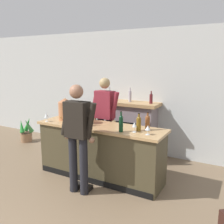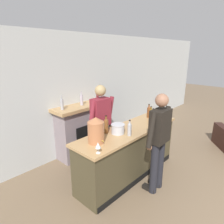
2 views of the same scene
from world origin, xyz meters
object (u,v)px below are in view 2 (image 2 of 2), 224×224
Objects in this scene: wine_bottle_cabernet_heavy at (130,129)px; wine_bottle_riesling_slim at (106,125)px; copper_dispenser at (96,130)px; wine_glass_near_bucket at (98,146)px; wine_glass_mid_counter at (162,114)px; fireplace_stone at (82,129)px; ice_bucket_steel at (118,129)px; person_bartender at (101,125)px; wine_bottle_port_short at (149,111)px; wine_glass_front_right at (155,116)px; wine_bottle_chardonnay_pale at (153,117)px; person_customer at (159,140)px; wine_bottle_burgundy_dark at (151,114)px.

wine_bottle_riesling_slim is (-0.19, 0.37, 0.02)m from wine_bottle_cabernet_heavy.
copper_dispenser is 0.37m from wine_glass_near_bucket.
wine_bottle_cabernet_heavy is 1.93× the size of wine_glass_mid_counter.
wine_bottle_cabernet_heavy is (-0.17, -1.51, 0.48)m from fireplace_stone.
ice_bucket_steel is 1.70× the size of wine_glass_mid_counter.
person_bartender is 5.89× the size of wine_bottle_port_short.
ice_bucket_steel is 0.82× the size of wine_bottle_port_short.
wine_bottle_riesling_slim reaches higher than wine_glass_front_right.
wine_bottle_riesling_slim is at bearing 176.62° from wine_bottle_port_short.
copper_dispenser is 1.51m from wine_glass_front_right.
wine_bottle_chardonnay_pale is at bearing -159.63° from wine_glass_front_right.
fireplace_stone is 1.29m from wine_bottle_riesling_slim.
wine_glass_mid_counter is (0.23, -0.03, -0.01)m from wine_glass_front_right.
person_bartender is 7.23× the size of ice_bucket_steel.
wine_bottle_riesling_slim is at bearing -120.64° from person_bartender.
person_customer is at bearing -21.23° from wine_glass_near_bucket.
fireplace_stone is 4.68× the size of wine_bottle_riesling_slim.
wine_glass_front_right is (0.72, 0.52, 0.13)m from person_customer.
wine_bottle_burgundy_dark is at bearing -1.32° from ice_bucket_steel.
wine_glass_front_right is at bearing -7.69° from ice_bucket_steel.
wine_bottle_burgundy_dark is at bearing 39.41° from wine_bottle_chardonnay_pale.
wine_glass_front_right is (0.76, -1.44, 0.47)m from fireplace_stone.
wine_glass_near_bucket reaches higher than wine_glass_front_right.
ice_bucket_steel is 0.73× the size of wine_bottle_chardonnay_pale.
copper_dispenser is 1.63m from wine_bottle_port_short.
copper_dispenser reaches higher than wine_glass_mid_counter.
person_bartender is 0.78m from copper_dispenser.
person_customer is 0.92m from wine_bottle_riesling_slim.
wine_bottle_burgundy_dark is 1.77× the size of wine_glass_near_bucket.
ice_bucket_steel is 0.88× the size of wine_bottle_cabernet_heavy.
fireplace_stone is 1.62m from wine_bottle_burgundy_dark.
wine_bottle_burgundy_dark is 0.91× the size of wine_bottle_riesling_slim.
wine_glass_near_bucket is (-1.85, -0.36, -0.02)m from wine_bottle_port_short.
wine_bottle_port_short is (1.05, -0.41, 0.13)m from person_bartender.
wine_glass_front_right is at bearing 20.37° from wine_bottle_chardonnay_pale.
wine_bottle_cabernet_heavy is 1.70× the size of wine_glass_front_right.
wine_bottle_cabernet_heavy is at bearing 115.16° from person_customer.
wine_bottle_chardonnay_pale is at bearing -140.59° from wine_bottle_burgundy_dark.
ice_bucket_steel is at bearing 165.33° from wine_bottle_chardonnay_pale.
wine_glass_mid_counter is at bearing 2.23° from wine_bottle_cabernet_heavy.
wine_bottle_chardonnay_pale reaches higher than ice_bucket_steel.
wine_bottle_port_short is at bearing 48.49° from wine_bottle_burgundy_dark.
ice_bucket_steel is (-0.28, 0.65, 0.10)m from person_customer.
wine_bottle_chardonnay_pale is 1.52m from wine_glass_near_bucket.
wine_bottle_port_short is 0.93× the size of wine_bottle_riesling_slim.
person_customer is 0.98× the size of person_bartender.
wine_bottle_chardonnay_pale is at bearing 40.68° from person_customer.
wine_bottle_cabernet_heavy is at bearing -21.02° from copper_dispenser.
wine_bottle_cabernet_heavy is at bearing -72.31° from ice_bucket_steel.
wine_bottle_riesling_slim is at bearing 125.92° from ice_bucket_steel.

